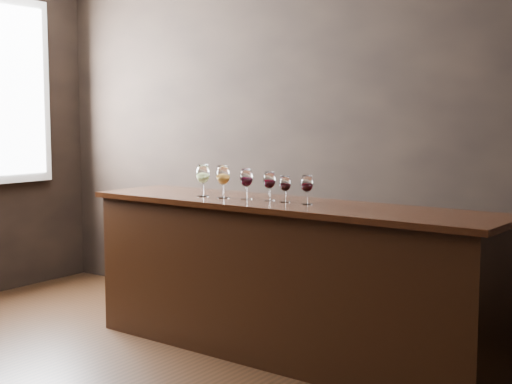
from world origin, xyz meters
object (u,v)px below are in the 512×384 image
Objects in this scene: bar_counter at (284,283)px; glass_red_c at (285,184)px; back_bar_shelf at (256,260)px; glass_amber at (223,176)px; glass_red_a at (246,178)px; glass_red_b at (269,181)px; glass_red_d at (307,184)px; glass_white at (203,175)px.

glass_red_c is (0.01, 0.00, 0.63)m from bar_counter.
glass_amber is at bearing -70.62° from back_bar_shelf.
glass_red_c is at bearing 2.20° from glass_red_a.
glass_red_b reaches higher than bar_counter.
glass_red_a is 1.10× the size of glass_red_d.
bar_counter is at bearing -44.97° from back_bar_shelf.
glass_red_c is (0.13, -0.01, -0.01)m from glass_red_b.
glass_amber is at bearing -170.49° from glass_red_a.
glass_white is 1.00× the size of glass_amber.
glass_red_d reaches higher than bar_counter.
glass_red_b reaches higher than back_bar_shelf.
back_bar_shelf is 10.81× the size of glass_white.
glass_red_c is (0.29, 0.01, -0.02)m from glass_red_a.
back_bar_shelf is 11.68× the size of glass_red_a.
glass_red_c is (0.63, 0.04, -0.03)m from glass_white.
glass_red_b is 1.11× the size of glass_red_c.
back_bar_shelf is 1.23m from glass_red_c.
glass_red_b is at bearing -49.59° from back_bar_shelf.
glass_red_d is (0.80, 0.03, -0.02)m from glass_white.
bar_counter is 16.27× the size of glass_red_c.
glass_red_b is (0.16, 0.03, -0.01)m from glass_red_a.
glass_white is 1.16× the size of glass_red_b.
back_bar_shelf is 13.95× the size of glass_red_c.
back_bar_shelf is 1.15m from glass_red_b.
glass_red_c is at bearing 4.89° from glass_amber.
glass_red_d is (0.29, -0.02, -0.00)m from glass_red_b.
glass_amber is (0.17, -0.00, 0.00)m from glass_white.
glass_red_d is at bearing -4.76° from glass_red_b.
glass_white is (-0.62, -0.04, 0.66)m from bar_counter.
back_bar_shelf is (-0.72, 0.71, -0.06)m from bar_counter.
glass_amber is at bearing -170.75° from glass_red_b.
bar_counter is 0.71m from glass_red_a.
glass_red_d is at bearing -0.69° from bar_counter.
glass_red_a reaches higher than glass_red_c.
back_bar_shelf is at bearing 120.84° from glass_red_a.
glass_red_b reaches higher than glass_red_d.
glass_red_c is 0.92× the size of glass_red_d.
glass_white is 0.63m from glass_red_c.
glass_white is 0.51m from glass_red_b.
glass_amber is 0.62m from glass_red_d.
glass_red_b is at bearing 173.57° from glass_red_c.
glass_red_a is 1.19× the size of glass_red_c.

